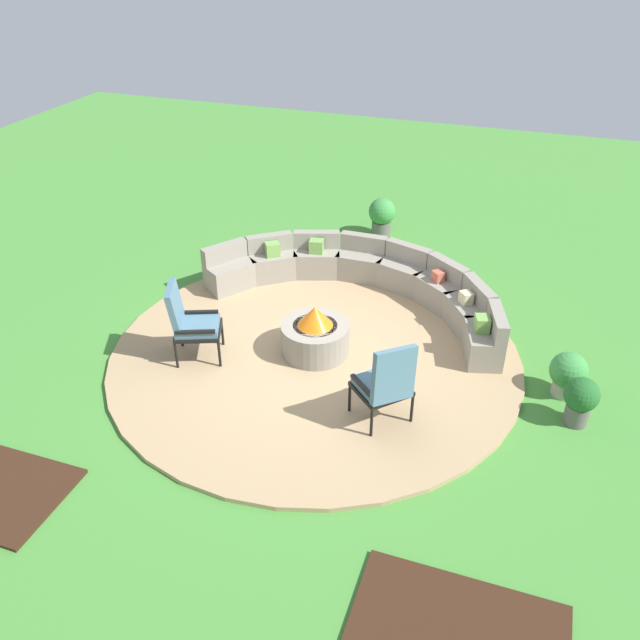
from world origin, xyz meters
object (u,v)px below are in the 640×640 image
at_px(lounge_chair_front_right, 386,382).
at_px(potted_plant_0, 568,373).
at_px(lounge_chair_front_left, 190,321).
at_px(curved_stone_bench, 368,281).
at_px(potted_plant_1, 581,399).
at_px(fire_pit, 315,335).
at_px(potted_plant_2, 382,215).

relative_size(lounge_chair_front_right, potted_plant_0, 1.83).
xyz_separation_m(lounge_chair_front_left, lounge_chair_front_right, (2.76, -0.44, 0.01)).
distance_m(curved_stone_bench, lounge_chair_front_left, 2.92).
bearing_deg(potted_plant_1, curved_stone_bench, 147.89).
bearing_deg(fire_pit, lounge_chair_front_left, -157.33).
xyz_separation_m(lounge_chair_front_left, potted_plant_2, (1.37, 4.73, -0.22)).
relative_size(curved_stone_bench, lounge_chair_front_left, 4.32).
xyz_separation_m(lounge_chair_front_right, potted_plant_1, (2.15, 0.78, -0.27)).
relative_size(fire_pit, curved_stone_bench, 0.20).
xyz_separation_m(curved_stone_bench, potted_plant_0, (2.97, -1.44, -0.02)).
distance_m(fire_pit, lounge_chair_front_right, 1.66).
xyz_separation_m(curved_stone_bench, lounge_chair_front_left, (-1.78, -2.30, 0.27)).
bearing_deg(potted_plant_2, lounge_chair_front_right, -74.98).
bearing_deg(lounge_chair_front_right, potted_plant_1, -26.66).
relative_size(fire_pit, lounge_chair_front_right, 0.84).
height_order(curved_stone_bench, potted_plant_0, curved_stone_bench).
bearing_deg(lounge_chair_front_left, potted_plant_2, 141.71).
bearing_deg(potted_plant_0, lounge_chair_front_left, -169.76).
relative_size(potted_plant_0, potted_plant_2, 0.84).
distance_m(fire_pit, potted_plant_1, 3.40).
bearing_deg(curved_stone_bench, lounge_chair_front_left, -127.78).
relative_size(potted_plant_0, potted_plant_1, 0.96).
distance_m(fire_pit, curved_stone_bench, 1.69).
height_order(lounge_chair_front_left, potted_plant_0, lounge_chair_front_left).
xyz_separation_m(curved_stone_bench, potted_plant_2, (-0.41, 2.43, 0.05)).
distance_m(fire_pit, lounge_chair_front_left, 1.67).
height_order(fire_pit, potted_plant_1, fire_pit).
xyz_separation_m(curved_stone_bench, lounge_chair_front_right, (0.98, -2.73, 0.28)).
distance_m(lounge_chair_front_right, potted_plant_1, 2.30).
relative_size(curved_stone_bench, potted_plant_1, 7.54).
bearing_deg(fire_pit, potted_plant_0, 3.99).
xyz_separation_m(fire_pit, lounge_chair_front_left, (-1.52, -0.63, 0.28)).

